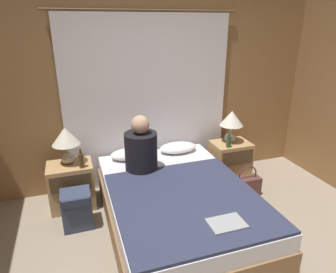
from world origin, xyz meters
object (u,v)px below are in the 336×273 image
Objects in this scene: bed at (177,207)px; beer_bottle_on_left_stand at (81,160)px; beer_bottle_on_right_stand at (229,141)px; lamp_left at (66,139)px; backpack_on_floor at (77,207)px; pillow_left at (130,154)px; pillow_right at (178,148)px; person_left_in_bed at (141,149)px; nightstand_left at (72,185)px; laptop_on_bed at (226,223)px; handbag_on_floor at (247,185)px; lamp_right at (232,121)px; nightstand_right at (230,161)px.

bed is 9.23× the size of beer_bottle_on_left_stand.
beer_bottle_on_left_stand is 1.06× the size of beer_bottle_on_right_stand.
backpack_on_floor is at bearing -85.77° from lamp_left.
pillow_left is at bearing 110.37° from bed.
person_left_in_bed is at bearing -148.08° from pillow_right.
lamp_left reaches higher than nightstand_left.
bed is 0.80m from laptop_on_bed.
bed is 1.07m from backpack_on_floor.
pillow_right is (1.36, 0.06, -0.31)m from lamp_left.
person_left_in_bed is 1.57× the size of backpack_on_floor.
handbag_on_floor is (2.10, -0.48, -0.71)m from lamp_left.
handbag_on_floor is (1.96, -0.32, -0.50)m from beer_bottle_on_left_stand.
person_left_in_bed is (-1.30, -0.29, -0.10)m from lamp_right.
laptop_on_bed is at bearing -51.50° from lamp_left.
backpack_on_floor is (-1.33, -0.52, -0.30)m from pillow_right.
person_left_in_bed reaches higher than handbag_on_floor.
lamp_left and lamp_right have the same top height.
nightstand_left reaches higher than laptop_on_bed.
pillow_right is at bearing 31.92° from person_left_in_bed.
laptop_on_bed is 1.61m from backpack_on_floor.
bed is at bearing 102.48° from laptop_on_bed.
person_left_in_bed reaches higher than nightstand_right.
lamp_left is 1.04× the size of backpack_on_floor.
pillow_left reaches higher than handbag_on_floor.
lamp_right reaches higher than handbag_on_floor.
beer_bottle_on_right_stand is 0.70× the size of laptop_on_bed.
pillow_left reaches higher than nightstand_right.
lamp_right reaches higher than pillow_right.
lamp_left is 2.27m from handbag_on_floor.
bed is at bearing -69.63° from pillow_left.
beer_bottle_on_right_stand is 1.57m from laptop_on_bed.
beer_bottle_on_left_stand is at bearing 170.62° from handbag_on_floor.
pillow_left is 1.27m from beer_bottle_on_right_stand.
pillow_left is at bearing 36.67° from backpack_on_floor.
lamp_left is 1.06× the size of handbag_on_floor.
bed is 0.95m from pillow_left.
pillow_right is 0.66m from beer_bottle_on_right_stand.
lamp_left is 0.76m from backpack_on_floor.
handbag_on_floor is at bearing 49.48° from laptop_on_bed.
nightstand_right is at bearing 45.67° from beer_bottle_on_right_stand.
nightstand_right is at bearing 90.48° from handbag_on_floor.
lamp_left reaches higher than pillow_left.
nightstand_right is 1.26× the size of lamp_left.
person_left_in_bed is at bearing 117.67° from bed.
lamp_left is 0.88× the size of pillow_right.
beer_bottle_on_right_stand is at bearing 0.00° from beer_bottle_on_left_stand.
beer_bottle_on_right_stand is 0.61m from handbag_on_floor.
handbag_on_floor is (2.10, -0.44, -0.14)m from nightstand_left.
beer_bottle_on_left_stand is (-0.59, -0.22, 0.10)m from pillow_left.
person_left_in_bed is 2.93× the size of beer_bottle_on_left_stand.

